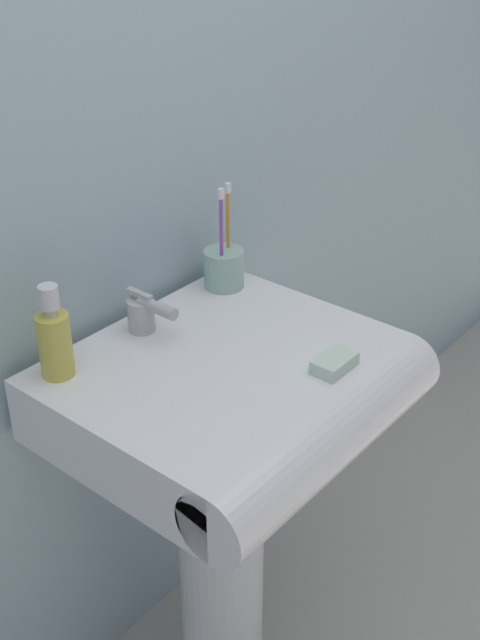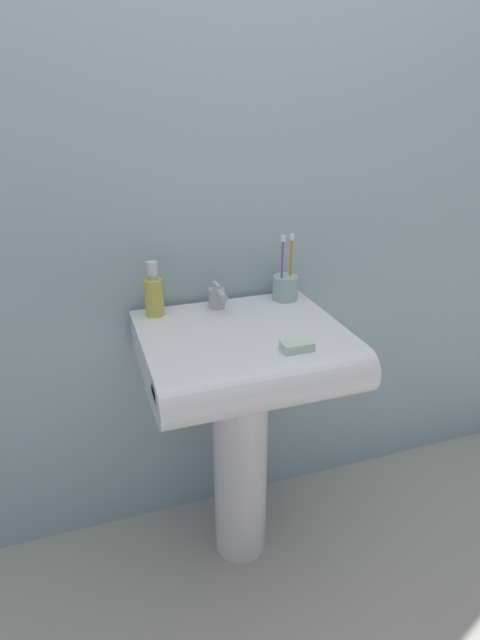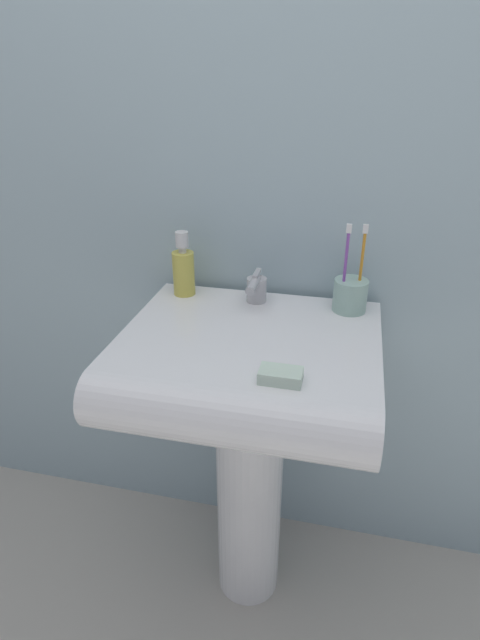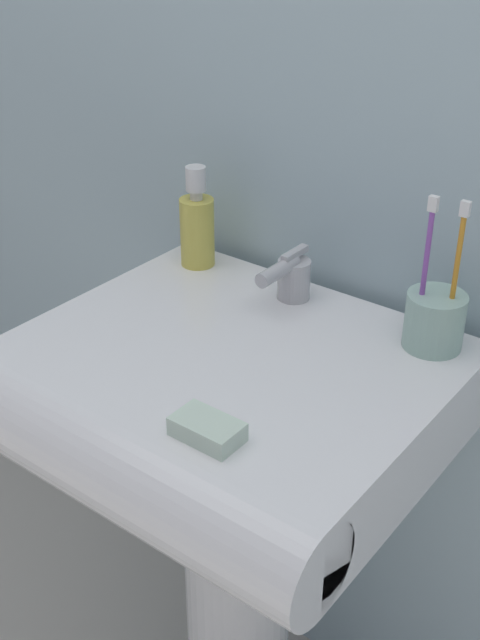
# 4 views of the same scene
# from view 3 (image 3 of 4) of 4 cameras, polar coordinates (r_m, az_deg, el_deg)

# --- Properties ---
(ground_plane) EXTENTS (6.00, 6.00, 0.00)m
(ground_plane) POSITION_cam_3_polar(r_m,az_deg,el_deg) (1.66, 0.95, -27.41)
(ground_plane) COLOR #ADA89E
(ground_plane) RESTS_ON ground
(wall_back) EXTENTS (5.00, 0.05, 2.40)m
(wall_back) POSITION_cam_3_polar(r_m,az_deg,el_deg) (1.24, 4.16, 19.98)
(wall_back) COLOR #9EB7C1
(wall_back) RESTS_ON ground
(sink_pedestal) EXTENTS (0.17, 0.17, 0.70)m
(sink_pedestal) POSITION_cam_3_polar(r_m,az_deg,el_deg) (1.39, 1.07, -18.89)
(sink_pedestal) COLOR white
(sink_pedestal) RESTS_ON ground
(sink_basin) EXTENTS (0.56, 0.51, 0.12)m
(sink_basin) POSITION_cam_3_polar(r_m,az_deg,el_deg) (1.09, 0.72, -5.38)
(sink_basin) COLOR white
(sink_basin) RESTS_ON sink_pedestal
(faucet) EXTENTS (0.05, 0.11, 0.08)m
(faucet) POSITION_cam_3_polar(r_m,az_deg,el_deg) (1.23, 1.84, 3.66)
(faucet) COLOR #B7B7BC
(faucet) RESTS_ON sink_basin
(toothbrush_cup) EXTENTS (0.08, 0.08, 0.21)m
(toothbrush_cup) POSITION_cam_3_polar(r_m,az_deg,el_deg) (1.21, 12.49, 2.91)
(toothbrush_cup) COLOR #99BFB2
(toothbrush_cup) RESTS_ON sink_basin
(soap_bottle) EXTENTS (0.06, 0.06, 0.16)m
(soap_bottle) POSITION_cam_3_polar(r_m,az_deg,el_deg) (1.27, -6.48, 5.73)
(soap_bottle) COLOR gold
(soap_bottle) RESTS_ON sink_basin
(bar_soap) EXTENTS (0.08, 0.05, 0.02)m
(bar_soap) POSITION_cam_3_polar(r_m,az_deg,el_deg) (0.93, 4.67, -6.35)
(bar_soap) COLOR silver
(bar_soap) RESTS_ON sink_basin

